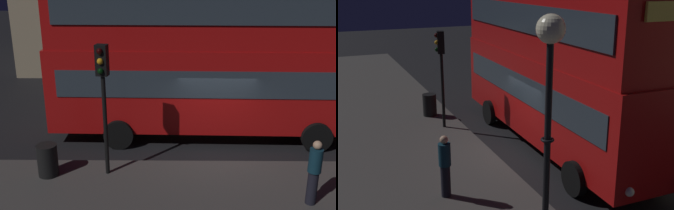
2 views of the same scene
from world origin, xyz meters
The scene contains 5 objects.
ground_plane centered at (0.00, 0.00, 0.00)m, with size 80.00×80.00×0.00m, color black.
double_decker_bus centered at (-0.26, 1.41, 3.15)m, with size 10.92×2.95×5.68m.
traffic_light_near_kerb centered at (-3.34, -1.73, 2.88)m, with size 0.36×0.39×3.83m.
pedestrian centered at (2.14, -3.27, 1.03)m, with size 0.33×0.33×1.76m.
litter_bin centered at (-5.04, -1.85, 0.60)m, with size 0.59×0.59×0.95m, color black.
Camera 1 is at (-1.44, -12.56, 6.08)m, focal length 44.26 mm.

